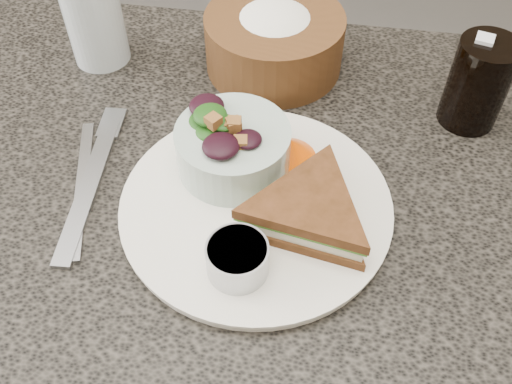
{
  "coord_description": "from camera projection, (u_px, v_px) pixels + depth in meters",
  "views": [
    {
      "loc": [
        0.08,
        -0.39,
        1.24
      ],
      "look_at": [
        0.02,
        -0.01,
        0.78
      ],
      "focal_mm": 40.0,
      "sensor_mm": 36.0,
      "label": 1
    }
  ],
  "objects": [
    {
      "name": "cola_glass",
      "position": [
        479.0,
        79.0,
        0.66
      ],
      "size": [
        0.09,
        0.09,
        0.12
      ],
      "primitive_type": null,
      "rotation": [
        0.0,
        0.0,
        -0.36
      ],
      "color": "black",
      "rests_on": "dining_table"
    },
    {
      "name": "bread_basket",
      "position": [
        274.0,
        33.0,
        0.74
      ],
      "size": [
        0.23,
        0.23,
        0.1
      ],
      "primitive_type": null,
      "rotation": [
        0.0,
        0.0,
        0.36
      ],
      "color": "brown",
      "rests_on": "dining_table"
    },
    {
      "name": "knife",
      "position": [
        82.0,
        187.0,
        0.64
      ],
      "size": [
        0.07,
        0.2,
        0.0
      ],
      "primitive_type": "cube",
      "rotation": [
        0.0,
        0.0,
        0.27
      ],
      "color": "#97989A",
      "rests_on": "dining_table"
    },
    {
      "name": "dinner_plate",
      "position": [
        256.0,
        206.0,
        0.61
      ],
      "size": [
        0.29,
        0.29,
        0.01
      ],
      "primitive_type": "cylinder",
      "color": "silver",
      "rests_on": "dining_table"
    },
    {
      "name": "water_glass",
      "position": [
        95.0,
        22.0,
        0.75
      ],
      "size": [
        0.1,
        0.1,
        0.11
      ],
      "primitive_type": "cylinder",
      "rotation": [
        0.0,
        0.0,
        -0.39
      ],
      "color": "silver",
      "rests_on": "dining_table"
    },
    {
      "name": "orange_wedge",
      "position": [
        289.0,
        149.0,
        0.64
      ],
      "size": [
        0.09,
        0.09,
        0.03
      ],
      "primitive_type": "cone",
      "rotation": [
        0.0,
        0.0,
        0.43
      ],
      "color": "#FF5401",
      "rests_on": "dinner_plate"
    },
    {
      "name": "fork",
      "position": [
        89.0,
        188.0,
        0.63
      ],
      "size": [
        0.04,
        0.21,
        0.01
      ],
      "primitive_type": "cube",
      "rotation": [
        0.0,
        0.0,
        0.07
      ],
      "color": "#979A9E",
      "rests_on": "dining_table"
    },
    {
      "name": "sandwich",
      "position": [
        309.0,
        211.0,
        0.57
      ],
      "size": [
        0.18,
        0.18,
        0.04
      ],
      "primitive_type": null,
      "rotation": [
        0.0,
        0.0,
        -0.18
      ],
      "color": "#593019",
      "rests_on": "dinner_plate"
    },
    {
      "name": "salad_bowl",
      "position": [
        233.0,
        142.0,
        0.62
      ],
      "size": [
        0.16,
        0.16,
        0.07
      ],
      "primitive_type": null,
      "rotation": [
        0.0,
        0.0,
        -0.28
      ],
      "color": "#A0B8AC",
      "rests_on": "dinner_plate"
    },
    {
      "name": "dressing_ramekin",
      "position": [
        238.0,
        259.0,
        0.54
      ],
      "size": [
        0.07,
        0.07,
        0.04
      ],
      "primitive_type": "cylinder",
      "rotation": [
        0.0,
        0.0,
        -0.09
      ],
      "color": "#A1A4A8",
      "rests_on": "dinner_plate"
    },
    {
      "name": "dining_table",
      "position": [
        243.0,
        344.0,
        0.92
      ],
      "size": [
        1.0,
        0.7,
        0.75
      ],
      "primitive_type": "cube",
      "color": "black",
      "rests_on": "floor"
    }
  ]
}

